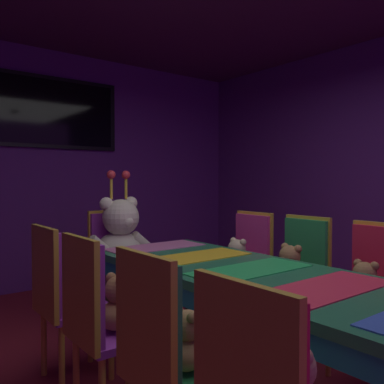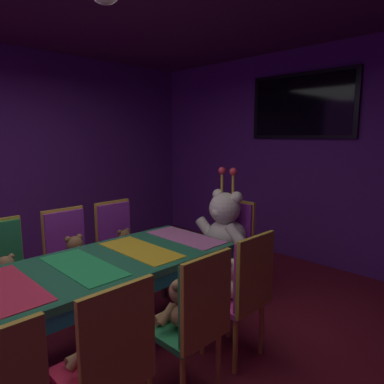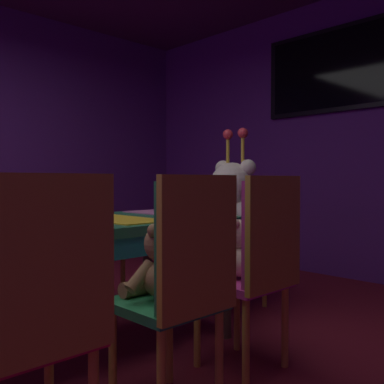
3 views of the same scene
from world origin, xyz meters
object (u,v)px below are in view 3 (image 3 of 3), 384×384
at_px(teddy_right_1, 22,295).
at_px(chair_right_1, 41,300).
at_px(chair_left_3, 84,228).
at_px(throne_chair, 245,227).
at_px(teddy_right_3, 238,252).
at_px(banquet_table, 23,242).
at_px(chair_right_2, 186,272).
at_px(wall_tv, 332,70).
at_px(chair_left_2, 13,234).
at_px(teddy_left_3, 94,233).
at_px(chair_right_3, 261,255).
at_px(teddy_right_2, 162,266).
at_px(king_teddy_bear, 231,209).
at_px(teddy_left_2, 22,237).

bearing_deg(teddy_right_1, chair_right_1, -180.00).
height_order(chair_left_3, throne_chair, same).
relative_size(chair_right_1, teddy_right_3, 2.99).
distance_m(banquet_table, throne_chair, 1.75).
bearing_deg(chair_right_2, wall_tv, -72.90).
bearing_deg(chair_left_2, teddy_left_3, 75.10).
bearing_deg(wall_tv, teddy_left_3, -107.18).
bearing_deg(throne_chair, chair_left_3, -42.65).
height_order(banquet_table, chair_left_3, chair_left_3).
relative_size(teddy_left_3, teddy_right_1, 0.87).
xyz_separation_m(banquet_table, chair_right_3, (0.84, 0.83, -0.06)).
bearing_deg(teddy_right_2, chair_right_3, -102.15).
bearing_deg(teddy_left_3, throne_chair, 52.53).
bearing_deg(throne_chair, chair_right_3, 42.25).
distance_m(teddy_left_3, chair_right_2, 1.66).
xyz_separation_m(chair_right_1, chair_right_3, (-0.02, 1.14, 0.00)).
bearing_deg(chair_left_3, teddy_right_3, -0.07).
relative_size(teddy_left_3, chair_right_1, 0.28).
height_order(chair_right_2, king_teddy_bear, king_teddy_bear).
height_order(chair_left_2, teddy_right_2, chair_left_2).
xyz_separation_m(banquet_table, chair_left_2, (-0.85, 0.29, -0.06)).
height_order(chair_right_3, teddy_right_3, chair_right_3).
relative_size(chair_left_3, wall_tv, 0.69).
relative_size(chair_left_3, teddy_right_1, 3.13).
distance_m(banquet_table, teddy_right_3, 1.08).
height_order(chair_right_2, wall_tv, wall_tv).
distance_m(chair_left_2, chair_left_3, 0.54).
distance_m(teddy_left_3, king_teddy_bear, 1.04).
xyz_separation_m(chair_left_3, chair_right_3, (1.68, -0.00, 0.00)).
xyz_separation_m(chair_right_3, king_teddy_bear, (-0.84, 0.75, 0.15)).
xyz_separation_m(banquet_table, teddy_right_3, (0.69, 0.83, -0.06)).
bearing_deg(banquet_table, chair_left_3, 135.45).
bearing_deg(chair_left_3, chair_right_3, -0.06).
height_order(teddy_right_1, teddy_right_2, teddy_right_2).
height_order(teddy_right_3, wall_tv, wall_tv).
bearing_deg(throne_chair, chair_right_2, 30.71).
height_order(chair_right_1, teddy_right_2, chair_right_1).
bearing_deg(teddy_right_2, throne_chair, -63.74).
relative_size(chair_left_3, teddy_left_3, 3.60).
relative_size(chair_left_2, king_teddy_bear, 1.10).
height_order(chair_right_2, chair_right_3, same).
height_order(chair_left_2, teddy_right_1, chair_left_2).
bearing_deg(chair_right_1, throne_chair, -67.47).
bearing_deg(chair_right_3, chair_left_2, 17.84).
bearing_deg(teddy_left_3, chair_left_3, -180.00).
xyz_separation_m(teddy_left_2, chair_right_3, (1.54, 0.54, 0.01)).
distance_m(chair_left_3, chair_right_1, 2.05).
bearing_deg(chair_right_2, chair_right_1, 88.87).
xyz_separation_m(teddy_right_3, king_teddy_bear, (-0.69, 0.75, 0.15)).
distance_m(banquet_table, teddy_right_2, 0.78).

